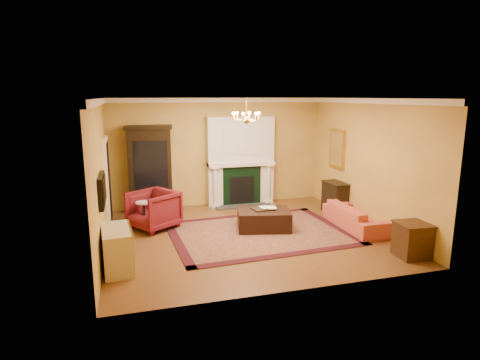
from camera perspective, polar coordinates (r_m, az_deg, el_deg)
name	(u,v)px	position (r m, az deg, el deg)	size (l,w,h in m)	color
floor	(246,235)	(9.08, 0.85, -7.82)	(6.00, 5.50, 0.02)	brown
ceiling	(246,98)	(8.55, 0.91, 11.60)	(6.00, 5.50, 0.02)	silver
wall_back	(218,152)	(11.33, -3.11, 3.98)	(6.00, 0.02, 3.00)	gold
wall_front	(298,200)	(6.16, 8.22, -2.82)	(6.00, 0.02, 3.00)	gold
wall_left	(100,176)	(8.36, -19.30, 0.51)	(0.02, 5.50, 3.00)	gold
wall_right	(368,163)	(9.97, 17.72, 2.35)	(0.02, 5.50, 3.00)	gold
fireplace	(241,163)	(11.34, 0.08, 2.44)	(1.90, 0.70, 2.50)	silver
crown_molding	(235,101)	(9.48, -0.77, 11.20)	(6.00, 5.50, 0.12)	white
doorway	(108,181)	(10.11, -18.27, -0.18)	(0.08, 1.05, 2.10)	white
tv_panel	(102,190)	(7.80, -19.01, -1.37)	(0.09, 0.95, 0.58)	black
gilt_mirror	(337,149)	(11.11, 13.64, 4.28)	(0.06, 0.76, 1.05)	gold
chandelier	(246,117)	(8.57, 0.90, 8.91)	(0.63, 0.55, 0.53)	gold
oriental_rug	(259,233)	(9.17, 2.77, -7.51)	(3.92, 2.94, 0.02)	#400D14
china_cabinet	(151,171)	(10.88, -12.60, 1.27)	(1.10, 0.50, 2.21)	black
wingback_armchair	(154,208)	(9.57, -12.20, -3.92)	(0.96, 0.89, 0.98)	maroon
pedestal_table	(144,213)	(9.60, -13.50, -4.62)	(0.37, 0.37, 0.65)	black
commode	(117,249)	(7.55, -17.07, -9.38)	(0.48, 1.02, 0.76)	beige
coral_sofa	(355,213)	(9.78, 16.08, -4.52)	(1.89, 0.55, 0.74)	#BC413B
end_table	(412,241)	(8.46, 23.29, -7.94)	(0.56, 0.56, 0.65)	#3E2610
console_table	(335,198)	(10.94, 13.39, -2.51)	(0.41, 0.71, 0.79)	black
leather_ottoman	(264,219)	(9.38, 3.39, -5.61)	(1.19, 0.87, 0.44)	black
ottoman_tray	(262,209)	(9.37, 3.19, -4.09)	(0.47, 0.36, 0.03)	black
book_a	(261,203)	(9.30, 2.98, -3.31)	(0.19, 0.02, 0.26)	gray
book_b	(267,202)	(9.33, 3.91, -3.20)	(0.20, 0.02, 0.28)	gray
topiary_left	(220,155)	(11.12, -2.89, 3.55)	(0.15, 0.15, 0.39)	gray
topiary_right	(265,154)	(11.48, 3.56, 3.78)	(0.14, 0.14, 0.38)	gray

